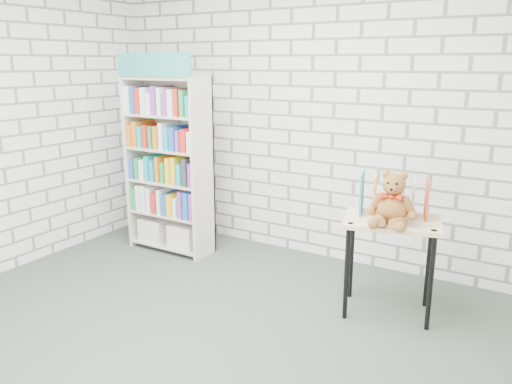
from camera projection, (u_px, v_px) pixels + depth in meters
The scene contains 6 objects.
ground at pixel (187, 341), 3.53m from camera, with size 4.50×4.50×0.00m, color #3C473C.
room_shell at pixel (177, 84), 3.08m from camera, with size 4.52×4.02×2.81m.
bookshelf at pixel (169, 164), 5.06m from camera, with size 0.89×0.35×2.00m.
display_table at pixel (391, 233), 3.79m from camera, with size 0.81×0.66×0.77m.
table_books at pixel (394, 197), 3.83m from camera, with size 0.54×0.34×0.30m.
teddy_bear at pixel (392, 203), 3.62m from camera, with size 0.36×0.34×0.39m.
Camera 1 is at (2.04, -2.45, 1.92)m, focal length 35.00 mm.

